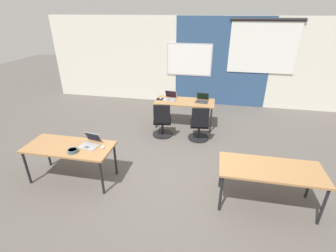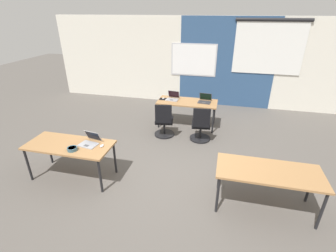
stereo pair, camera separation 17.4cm
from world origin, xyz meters
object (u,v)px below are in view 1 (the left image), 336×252
mouse_far_left (161,98)px  chair_far_left (162,123)px  laptop_far_right (202,100)px  laptop_far_left (170,98)px  desk_near_left (69,149)px  chair_far_right (199,126)px  desk_near_right (271,171)px  laptop_near_left_inner (90,143)px  desk_far_center (185,103)px  mouse_near_left_inner (103,147)px  snack_bowl (73,151)px

mouse_far_left → chair_far_left: size_ratio=0.12×
laptop_far_right → laptop_far_left: (-0.88, -0.00, 0.00)m
laptop_far_right → chair_far_left: 1.30m
laptop_far_left → mouse_far_left: bearing=-165.6°
laptop_far_left → chair_far_left: size_ratio=0.39×
desk_near_left → mouse_far_left: bearing=69.2°
chair_far_right → desk_near_right: bearing=115.3°
laptop_near_left_inner → laptop_far_right: bearing=65.7°
mouse_far_left → desk_near_right: bearing=-49.3°
desk_far_center → mouse_near_left_inner: (-1.11, -2.74, 0.08)m
laptop_far_left → desk_far_center: bearing=-1.0°
chair_far_right → chair_far_left: (-0.93, 0.02, 0.00)m
mouse_near_left_inner → laptop_far_left: size_ratio=0.28×
desk_near_left → laptop_near_left_inner: size_ratio=4.24×
desk_near_right → snack_bowl: bearing=-176.9°
laptop_near_left_inner → mouse_far_left: size_ratio=3.53×
mouse_near_left_inner → chair_far_left: 2.11m
desk_near_left → desk_far_center: same height
mouse_near_left_inner → desk_near_left: bearing=-174.6°
desk_near_right → mouse_near_left_inner: 2.87m
snack_bowl → desk_far_center: bearing=62.4°
desk_near_left → snack_bowl: bearing=-43.5°
chair_far_right → mouse_far_left: 1.45m
desk_near_right → desk_far_center: same height
desk_near_right → snack_bowl: (-3.31, -0.18, 0.10)m
laptop_near_left_inner → desk_near_right: bearing=7.4°
desk_near_right → mouse_far_left: 3.72m
laptop_near_left_inner → chair_far_right: size_ratio=0.41×
mouse_far_left → laptop_near_left_inner: bearing=-104.4°
desk_far_center → chair_far_right: size_ratio=1.74×
laptop_near_left_inner → mouse_near_left_inner: (0.26, -0.04, -0.03)m
mouse_near_left_inner → laptop_far_left: 2.88m
desk_near_left → chair_far_left: size_ratio=1.74×
desk_near_left → laptop_near_left_inner: 0.41m
laptop_near_left_inner → chair_far_left: laptop_near_left_inner is taller
desk_near_right → laptop_far_right: size_ratio=4.47×
desk_near_right → chair_far_left: chair_far_left is taller
desk_near_right → laptop_near_left_inner: 3.13m
desk_near_left → laptop_far_right: laptop_far_right is taller
desk_near_right → mouse_near_left_inner: (-2.86, 0.06, 0.08)m
laptop_far_right → desk_far_center: bearing=-167.1°
mouse_near_left_inner → laptop_far_right: 3.21m
desk_near_left → mouse_near_left_inner: bearing=5.4°
laptop_far_right → laptop_far_left: laptop_far_left is taller
laptop_far_left → chair_far_left: 0.91m
laptop_near_left_inner → laptop_far_right: laptop_far_right is taller
desk_near_right → desk_near_left: bearing=180.0°
mouse_far_left → snack_bowl: snack_bowl is taller
laptop_far_right → snack_bowl: bearing=-118.2°
chair_far_right → snack_bowl: (-2.04, -2.20, 0.38)m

